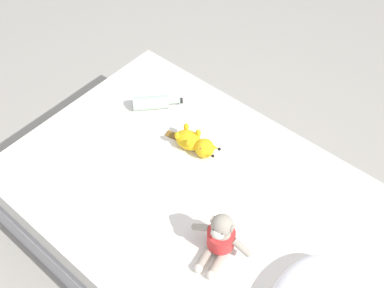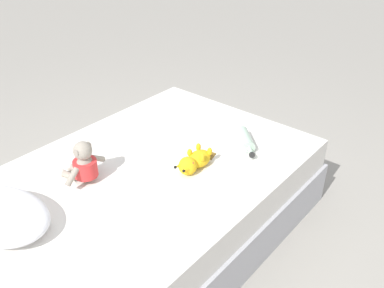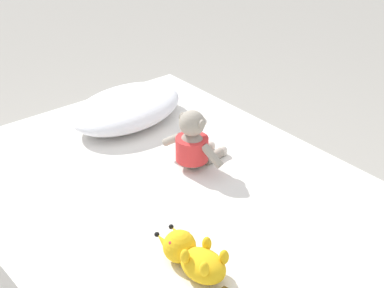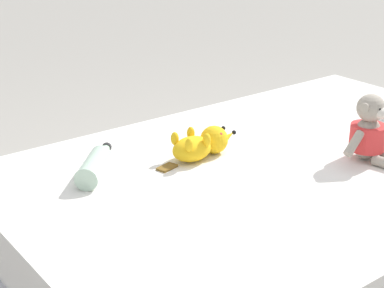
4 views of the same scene
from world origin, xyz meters
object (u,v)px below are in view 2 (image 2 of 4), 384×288
plush_monkey (83,165)px  glass_bottle (245,140)px  bed (141,207)px  plush_yellow_creature (194,161)px

plush_monkey → glass_bottle: bearing=-118.3°
bed → plush_monkey: plush_monkey is taller
plush_yellow_creature → glass_bottle: (-0.08, -0.38, -0.01)m
plush_monkey → glass_bottle: 0.94m
plush_yellow_creature → glass_bottle: size_ratio=1.39×
bed → plush_yellow_creature: plush_yellow_creature is taller
bed → plush_monkey: (0.17, 0.22, 0.33)m
plush_yellow_creature → glass_bottle: 0.39m
bed → plush_yellow_creature: size_ratio=6.14×
plush_yellow_creature → bed: bearing=48.6°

